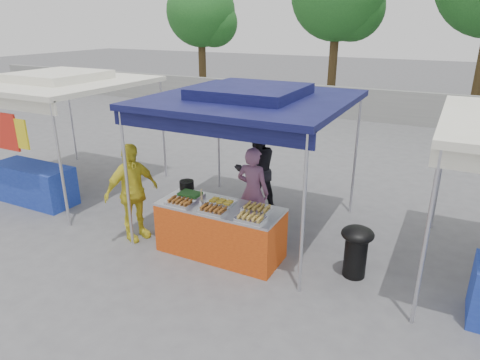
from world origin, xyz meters
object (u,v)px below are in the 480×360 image
at_px(cooking_pot, 187,185).
at_px(helper_man, 256,170).
at_px(vendor_table, 220,230).
at_px(wok_burner, 356,247).
at_px(customer_person, 132,192).
at_px(vendor_woman, 253,192).

relative_size(cooking_pot, helper_man, 0.14).
bearing_deg(vendor_table, cooking_pot, 156.75).
xyz_separation_m(wok_burner, helper_man, (-2.28, 1.42, 0.40)).
bearing_deg(helper_man, cooking_pot, 22.07).
height_order(cooking_pot, customer_person, customer_person).
xyz_separation_m(wok_burner, vendor_woman, (-1.93, 0.52, 0.33)).
height_order(wok_burner, helper_man, helper_man).
bearing_deg(vendor_woman, wok_burner, 164.86).
distance_m(cooking_pot, helper_man, 1.55).
height_order(cooking_pot, helper_man, helper_man).
relative_size(helper_man, customer_person, 1.03).
relative_size(vendor_woman, helper_man, 0.91).
height_order(cooking_pot, wok_burner, cooking_pot).
bearing_deg(cooking_pot, vendor_table, -23.25).
relative_size(cooking_pot, customer_person, 0.15).
height_order(vendor_woman, customer_person, customer_person).
xyz_separation_m(cooking_pot, wok_burner, (2.96, -0.03, -0.45)).
height_order(helper_man, customer_person, helper_man).
relative_size(vendor_table, helper_man, 1.14).
height_order(cooking_pot, vendor_woman, vendor_woman).
bearing_deg(customer_person, wok_burner, -63.16).
bearing_deg(helper_man, vendor_table, 54.13).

